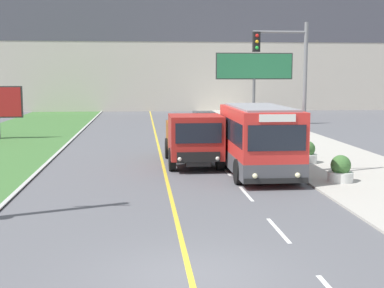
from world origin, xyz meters
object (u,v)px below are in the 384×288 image
billboard_large (254,69)px  planter_round_near (341,170)px  city_bus (259,141)px  planter_round_third (278,142)px  traffic_light_mast (290,81)px  planter_round_second (307,153)px  planter_round_far (260,133)px  dump_truck (194,140)px  car_distant (204,122)px

billboard_large → planter_round_near: (-1.71, -24.63, -4.26)m
city_bus → planter_round_third: (2.71, 7.20, -0.97)m
traffic_light_mast → planter_round_near: 4.15m
planter_round_second → planter_round_far: (-0.24, 9.15, -0.01)m
dump_truck → traffic_light_mast: (3.67, -3.11, 2.78)m
city_bus → planter_round_third: size_ratio=5.76×
traffic_light_mast → planter_round_third: traffic_light_mast is taller
planter_round_second → city_bus: bearing=-138.2°
city_bus → planter_round_second: 4.05m
city_bus → billboard_large: billboard_large is taller
car_distant → planter_round_far: bearing=-67.8°
dump_truck → planter_round_near: size_ratio=5.98×
billboard_large → planter_round_second: size_ratio=6.14×
billboard_large → planter_round_second: billboard_large is taller
dump_truck → car_distant: bearing=81.7°
billboard_large → planter_round_second: 20.57m
dump_truck → traffic_light_mast: size_ratio=0.99×
planter_round_near → dump_truck: bearing=140.0°
billboard_large → dump_truck: bearing=-109.4°
traffic_light_mast → planter_round_third: bearing=78.6°
city_bus → planter_round_near: city_bus is taller
planter_round_third → planter_round_far: 4.57m
dump_truck → planter_round_third: (5.24, 4.63, -0.74)m
dump_truck → planter_round_far: dump_truck is taller
billboard_large → city_bus: bearing=-101.4°
car_distant → billboard_large: 7.39m
planter_round_third → planter_round_second: bearing=-87.1°
dump_truck → planter_round_far: bearing=60.4°
planter_round_third → planter_round_far: planter_round_third is taller
dump_truck → car_distant: (2.38, 16.20, -0.59)m
car_distant → planter_round_third: 11.92m
planter_round_second → billboard_large: bearing=85.3°
traffic_light_mast → planter_round_second: 5.05m
planter_round_near → planter_round_third: (-0.15, 9.15, -0.00)m
city_bus → billboard_large: (4.57, 22.68, 3.29)m
planter_round_third → planter_round_far: size_ratio=1.02×
planter_round_near → planter_round_third: planter_round_near is taller
dump_truck → city_bus: bearing=-45.4°
car_distant → dump_truck: bearing=-98.3°
car_distant → planter_round_near: size_ratio=4.04×
car_distant → city_bus: bearing=-89.5°
city_bus → planter_round_far: city_bus is taller
traffic_light_mast → planter_round_far: traffic_light_mast is taller
city_bus → car_distant: city_bus is taller
dump_truck → planter_round_near: bearing=-40.0°
traffic_light_mast → billboard_large: traffic_light_mast is taller
city_bus → car_distant: 18.79m
planter_round_near → planter_round_second: planter_round_second is taller
dump_truck → planter_round_third: 7.03m
billboard_large → planter_round_near: billboard_large is taller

